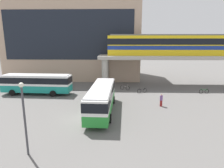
{
  "coord_description": "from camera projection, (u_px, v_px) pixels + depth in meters",
  "views": [
    {
      "loc": [
        3.74,
        -20.56,
        8.59
      ],
      "look_at": [
        2.92,
        7.97,
        2.2
      ],
      "focal_mm": 31.41,
      "sensor_mm": 36.0,
      "label": 1
    }
  ],
  "objects": [
    {
      "name": "ground_plane",
      "position": [
        94.0,
        94.0,
        31.79
      ],
      "size": [
        120.0,
        120.0,
        0.0
      ],
      "primitive_type": "plane",
      "color": "#605E5B"
    },
    {
      "name": "station_building",
      "position": [
        76.0,
        40.0,
        45.88
      ],
      "size": [
        29.1,
        13.54,
        17.45
      ],
      "color": "tan",
      "rests_on": "ground_plane"
    },
    {
      "name": "elevated_platform",
      "position": [
        176.0,
        60.0,
        36.99
      ],
      "size": [
        29.34,
        6.22,
        5.82
      ],
      "color": "#ADA89E",
      "rests_on": "ground_plane"
    },
    {
      "name": "train",
      "position": [
        171.0,
        45.0,
        36.41
      ],
      "size": [
        23.42,
        2.96,
        3.84
      ],
      "color": "yellow",
      "rests_on": "elevated_platform"
    },
    {
      "name": "bus_main",
      "position": [
        102.0,
        97.0,
        23.48
      ],
      "size": [
        3.07,
        11.13,
        3.22
      ],
      "color": "#268C33",
      "rests_on": "ground_plane"
    },
    {
      "name": "bus_secondary",
      "position": [
        37.0,
        82.0,
        31.49
      ],
      "size": [
        11.15,
        3.16,
        3.22
      ],
      "color": "teal",
      "rests_on": "ground_plane"
    },
    {
      "name": "bicycle_black",
      "position": [
        142.0,
        91.0,
        32.72
      ],
      "size": [
        1.69,
        0.7,
        1.04
      ],
      "color": "black",
      "rests_on": "ground_plane"
    },
    {
      "name": "bicycle_green",
      "position": [
        204.0,
        91.0,
        32.28
      ],
      "size": [
        1.76,
        0.42,
        1.04
      ],
      "color": "black",
      "rests_on": "ground_plane"
    },
    {
      "name": "bicycle_silver",
      "position": [
        125.0,
        88.0,
        34.66
      ],
      "size": [
        1.7,
        0.68,
        1.04
      ],
      "color": "black",
      "rests_on": "ground_plane"
    },
    {
      "name": "pedestrian_near_building",
      "position": [
        161.0,
        100.0,
        25.91
      ],
      "size": [
        0.42,
        0.48,
        1.7
      ],
      "color": "maroon",
      "rests_on": "ground_plane"
    },
    {
      "name": "lamp_post",
      "position": [
        24.0,
        113.0,
        14.36
      ],
      "size": [
        0.36,
        0.36,
        5.67
      ],
      "color": "#3F3F44",
      "rests_on": "ground_plane"
    }
  ]
}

